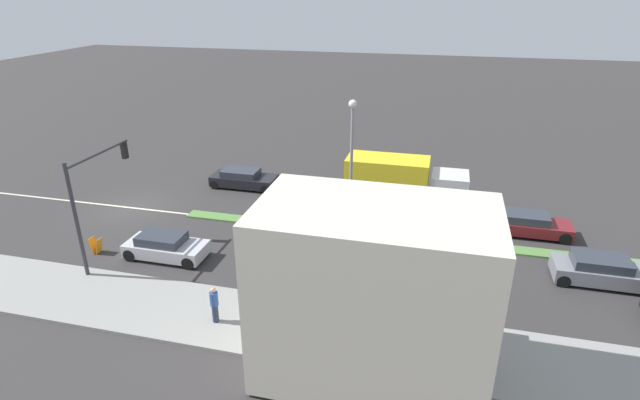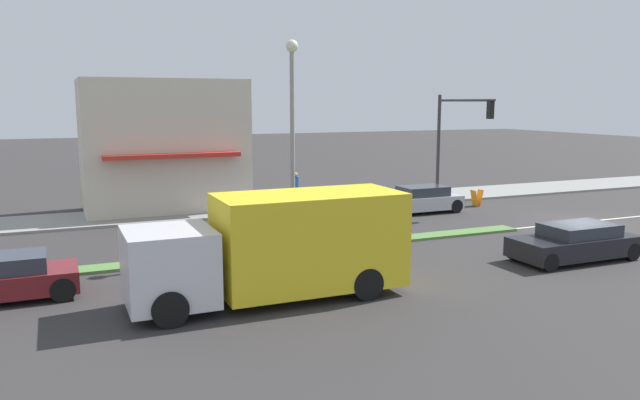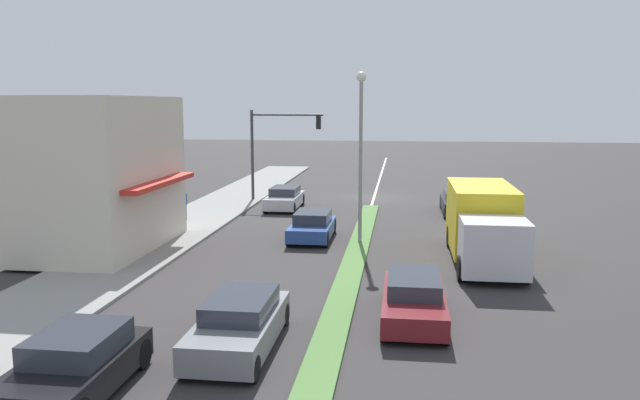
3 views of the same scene
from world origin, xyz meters
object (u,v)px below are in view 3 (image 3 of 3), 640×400
(delivery_truck, at_px, (483,223))
(suv_black, at_px, (76,365))
(suv_grey, at_px, (239,324))
(street_lamp, at_px, (361,135))
(traffic_signal_main, at_px, (274,139))
(sedan_dark, at_px, (459,203))
(sedan_maroon, at_px, (414,298))
(sedan_silver, at_px, (285,198))
(warning_aframe_sign, at_px, (288,193))
(coupe_blue, at_px, (312,226))
(pedestrian, at_px, (184,204))

(delivery_truck, height_order, suv_black, delivery_truck)
(suv_grey, relative_size, suv_black, 1.15)
(suv_grey, bearing_deg, street_lamp, -100.12)
(street_lamp, height_order, suv_black, street_lamp)
(traffic_signal_main, height_order, suv_grey, traffic_signal_main)
(delivery_truck, relative_size, sedan_dark, 1.70)
(sedan_maroon, bearing_deg, street_lamp, -77.03)
(traffic_signal_main, xyz_separation_m, sedan_maroon, (-8.32, 20.77, -3.29))
(street_lamp, distance_m, suv_grey, 13.19)
(sedan_silver, bearing_deg, warning_aframe_sign, -83.12)
(coupe_blue, distance_m, sedan_silver, 8.46)
(traffic_signal_main, height_order, warning_aframe_sign, traffic_signal_main)
(suv_black, distance_m, sedan_silver, 23.75)
(sedan_dark, distance_m, suv_black, 25.63)
(sedan_maroon, height_order, suv_grey, suv_grey)
(coupe_blue, bearing_deg, sedan_dark, -132.60)
(street_lamp, height_order, suv_grey, street_lamp)
(sedan_maroon, bearing_deg, sedan_silver, -68.27)
(warning_aframe_sign, distance_m, coupe_blue, 12.14)
(pedestrian, distance_m, delivery_truck, 15.63)
(traffic_signal_main, distance_m, delivery_truck, 17.68)
(coupe_blue, bearing_deg, suv_black, 79.93)
(street_lamp, height_order, pedestrian, street_lamp)
(warning_aframe_sign, distance_m, suv_black, 27.47)
(street_lamp, bearing_deg, suv_grey, 79.88)
(warning_aframe_sign, distance_m, sedan_dark, 11.14)
(pedestrian, relative_size, sedan_silver, 0.40)
(street_lamp, relative_size, pedestrian, 4.57)
(warning_aframe_sign, bearing_deg, sedan_silver, 96.88)
(pedestrian, bearing_deg, warning_aframe_sign, -114.94)
(delivery_truck, bearing_deg, suv_black, 52.26)
(pedestrian, height_order, suv_black, pedestrian)
(traffic_signal_main, relative_size, street_lamp, 0.76)
(pedestrian, relative_size, coupe_blue, 0.42)
(sedan_dark, bearing_deg, street_lamp, 59.14)
(street_lamp, distance_m, coupe_blue, 4.74)
(sedan_silver, bearing_deg, suv_black, 90.00)
(suv_grey, xyz_separation_m, suv_black, (2.80, 2.91, 0.01))
(traffic_signal_main, bearing_deg, sedan_dark, 165.62)
(coupe_blue, xyz_separation_m, sedan_silver, (2.80, -7.98, 0.01))
(street_lamp, distance_m, suv_black, 16.55)
(sedan_maroon, xyz_separation_m, suv_grey, (4.40, 2.78, 0.03))
(suv_black, bearing_deg, street_lamp, -108.17)
(pedestrian, height_order, sedan_dark, pedestrian)
(delivery_truck, height_order, sedan_maroon, delivery_truck)
(traffic_signal_main, relative_size, suv_black, 1.46)
(pedestrian, height_order, sedan_maroon, pedestrian)
(delivery_truck, xyz_separation_m, sedan_silver, (10.00, -10.83, -0.84))
(warning_aframe_sign, bearing_deg, pedestrian, 65.06)
(sedan_maroon, relative_size, coupe_blue, 1.16)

